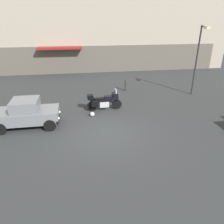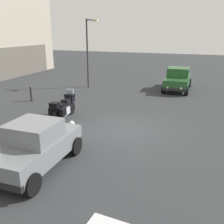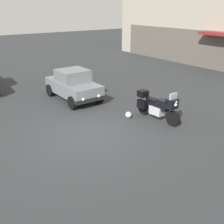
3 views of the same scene
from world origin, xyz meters
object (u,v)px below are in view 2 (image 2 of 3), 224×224
(car_hatchback_near, at_px, (178,79))
(car_compact_side, at_px, (35,146))
(bollard_curbside, at_px, (31,93))
(helmet, at_px, (72,124))
(streetlamp_curbside, at_px, (89,47))
(motorcycle, at_px, (64,107))

(car_hatchback_near, height_order, car_compact_side, car_hatchback_near)
(car_compact_side, xyz_separation_m, bollard_curbside, (6.63, 5.26, -0.26))
(helmet, bearing_deg, streetlamp_curbside, 19.44)
(car_compact_side, height_order, bollard_curbside, car_compact_side)
(helmet, bearing_deg, car_hatchback_near, -21.29)
(car_compact_side, distance_m, bollard_curbside, 8.47)
(helmet, xyz_separation_m, car_compact_side, (-3.60, -0.74, 0.63))
(car_hatchback_near, distance_m, bollard_curbside, 10.41)
(motorcycle, distance_m, car_hatchback_near, 9.75)
(bollard_curbside, bearing_deg, helmet, -123.83)
(helmet, relative_size, car_hatchback_near, 0.07)
(helmet, distance_m, car_hatchback_near, 10.16)
(motorcycle, relative_size, helmet, 8.09)
(car_compact_side, height_order, streetlamp_curbside, streetlamp_curbside)
(motorcycle, xyz_separation_m, helmet, (-0.83, -0.88, -0.48))
(motorcycle, xyz_separation_m, car_hatchback_near, (8.62, -4.56, 0.19))
(streetlamp_curbside, bearing_deg, helmet, -160.56)
(helmet, height_order, streetlamp_curbside, streetlamp_curbside)
(car_compact_side, relative_size, bollard_curbside, 3.60)
(motorcycle, bearing_deg, car_hatchback_near, -31.78)
(car_compact_side, bearing_deg, car_hatchback_near, -13.32)
(helmet, bearing_deg, bollard_curbside, 56.17)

